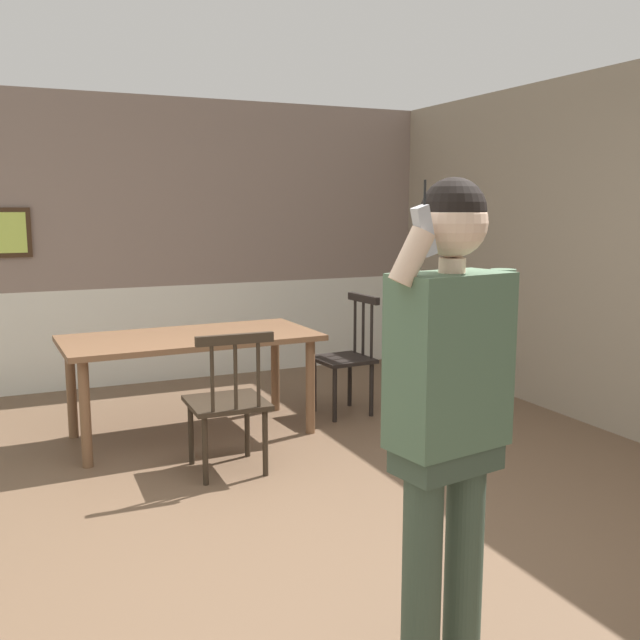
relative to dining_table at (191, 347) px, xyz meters
name	(u,v)px	position (x,y,z in m)	size (l,w,h in m)	color
ground_plane	(286,549)	(-0.03, -1.95, -0.66)	(8.26, 8.26, 0.00)	brown
room_back_partition	(138,248)	(-0.03, 1.81, 0.63)	(5.93, 0.17, 2.68)	gray
dining_table	(191,347)	(0.00, 0.00, 0.00)	(1.83, 0.94, 0.75)	brown
chair_near_window	(347,356)	(1.29, 0.05, -0.19)	(0.46, 0.46, 0.97)	black
chair_by_doorway	(228,401)	(0.03, -0.83, -0.20)	(0.49, 0.49, 0.92)	#2D2319
person_figure	(450,395)	(0.16, -3.04, 0.37)	(0.56, 0.29, 1.77)	#3A493A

